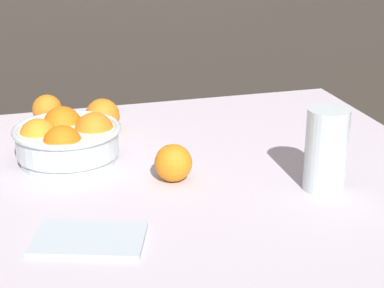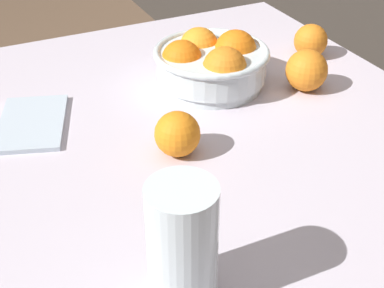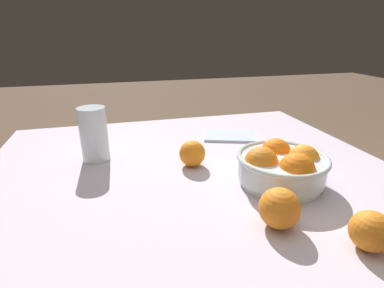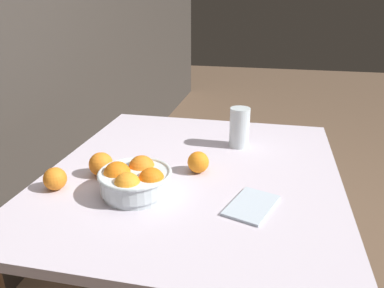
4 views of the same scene
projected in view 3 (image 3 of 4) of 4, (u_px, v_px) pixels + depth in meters
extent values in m
cube|color=silver|center=(191.00, 173.00, 0.82)|extent=(1.10, 0.96, 0.03)
cylinder|color=brown|center=(267.00, 192.00, 1.46)|extent=(0.05, 0.05, 0.71)
cylinder|color=brown|center=(49.00, 223.00, 1.22)|extent=(0.05, 0.05, 0.71)
cylinder|color=silver|center=(280.00, 180.00, 0.74)|extent=(0.20, 0.20, 0.02)
cylinder|color=silver|center=(281.00, 167.00, 0.73)|extent=(0.21, 0.21, 0.05)
torus|color=silver|center=(282.00, 158.00, 0.72)|extent=(0.22, 0.22, 0.01)
sphere|color=orange|center=(261.00, 164.00, 0.71)|extent=(0.08, 0.08, 0.08)
sphere|color=orange|center=(296.00, 171.00, 0.67)|extent=(0.08, 0.08, 0.08)
sphere|color=orange|center=(303.00, 160.00, 0.73)|extent=(0.08, 0.08, 0.08)
sphere|color=orange|center=(276.00, 153.00, 0.77)|extent=(0.08, 0.08, 0.08)
cylinder|color=#F4A314|center=(95.00, 142.00, 0.86)|extent=(0.07, 0.07, 0.11)
cylinder|color=silver|center=(94.00, 134.00, 0.85)|extent=(0.08, 0.08, 0.16)
sphere|color=orange|center=(192.00, 153.00, 0.82)|extent=(0.07, 0.07, 0.07)
sphere|color=orange|center=(279.00, 208.00, 0.57)|extent=(0.08, 0.08, 0.08)
sphere|color=orange|center=(371.00, 231.00, 0.51)|extent=(0.07, 0.07, 0.07)
cube|color=silver|center=(229.00, 136.00, 1.05)|extent=(0.20, 0.16, 0.01)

